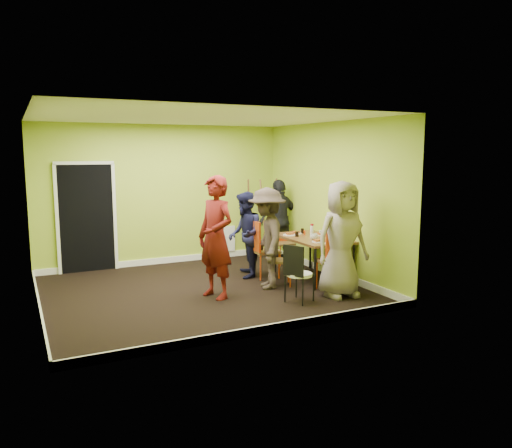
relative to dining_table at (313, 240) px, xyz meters
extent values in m
plane|color=black|center=(-2.05, 0.13, -0.70)|extent=(5.00, 5.00, 0.00)
cube|color=#98B32E|center=(-2.05, 2.38, 0.70)|extent=(5.00, 0.04, 2.80)
cube|color=#98B32E|center=(-2.05, -2.12, 0.70)|extent=(5.00, 0.04, 2.80)
cube|color=#98B32E|center=(-4.55, 0.13, 0.70)|extent=(0.04, 4.50, 2.80)
cube|color=#98B32E|center=(0.45, 0.13, 0.70)|extent=(0.04, 4.50, 2.80)
cube|color=white|center=(-2.05, 0.13, 2.10)|extent=(5.00, 4.50, 0.04)
cube|color=black|center=(-3.55, 2.35, 0.32)|extent=(1.00, 0.05, 2.04)
cube|color=white|center=(-0.75, 2.35, -0.30)|extent=(0.50, 0.04, 0.55)
cylinder|color=black|center=(-0.39, -0.69, -0.34)|extent=(0.04, 0.04, 0.71)
cylinder|color=black|center=(0.39, -0.69, -0.34)|extent=(0.04, 0.04, 0.71)
cylinder|color=black|center=(-0.39, 0.69, -0.34)|extent=(0.04, 0.04, 0.71)
cylinder|color=black|center=(0.39, 0.69, -0.34)|extent=(0.04, 0.04, 0.71)
cube|color=brown|center=(0.00, 0.00, 0.03)|extent=(0.90, 1.50, 0.04)
cylinder|color=#CE4413|center=(-0.91, 0.61, -0.45)|extent=(0.03, 0.03, 0.48)
cylinder|color=#CE4413|center=(-0.92, 0.24, -0.45)|extent=(0.03, 0.03, 0.48)
cylinder|color=#CE4413|center=(-0.54, 0.60, -0.45)|extent=(0.03, 0.03, 0.48)
cylinder|color=#CE4413|center=(-0.56, 0.23, -0.45)|extent=(0.03, 0.03, 0.48)
cube|color=brown|center=(-0.73, 0.42, -0.21)|extent=(0.45, 0.45, 0.04)
cube|color=#CE4413|center=(-0.94, 0.43, 0.08)|extent=(0.05, 0.41, 0.54)
cylinder|color=#CE4413|center=(-0.83, 0.06, -0.48)|extent=(0.02, 0.02, 0.42)
cylinder|color=#CE4413|center=(-0.96, -0.23, -0.48)|extent=(0.02, 0.02, 0.42)
cylinder|color=#CE4413|center=(-0.54, -0.07, -0.48)|extent=(0.02, 0.02, 0.42)
cylinder|color=#CE4413|center=(-0.67, -0.37, -0.48)|extent=(0.02, 0.02, 0.42)
cube|color=brown|center=(-0.75, -0.15, -0.27)|extent=(0.50, 0.50, 0.04)
cube|color=#CE4413|center=(-0.91, -0.08, -0.02)|extent=(0.17, 0.34, 0.47)
cylinder|color=#CE4413|center=(0.27, 1.40, -0.49)|extent=(0.02, 0.02, 0.42)
cylinder|color=#CE4413|center=(-0.05, 1.41, -0.49)|extent=(0.02, 0.02, 0.42)
cylinder|color=#CE4413|center=(0.26, 1.09, -0.49)|extent=(0.02, 0.02, 0.42)
cylinder|color=#CE4413|center=(-0.06, 1.10, -0.49)|extent=(0.02, 0.02, 0.42)
cube|color=brown|center=(0.11, 1.25, -0.28)|extent=(0.38, 0.38, 0.04)
cube|color=#CE4413|center=(0.11, 1.43, -0.02)|extent=(0.36, 0.04, 0.47)
cylinder|color=#CE4413|center=(-0.39, -1.01, -0.45)|extent=(0.03, 0.03, 0.49)
cylinder|color=#CE4413|center=(-0.02, -1.08, -0.45)|extent=(0.03, 0.03, 0.49)
cylinder|color=#CE4413|center=(-0.32, -0.64, -0.45)|extent=(0.03, 0.03, 0.49)
cylinder|color=#CE4413|center=(0.05, -0.71, -0.45)|extent=(0.03, 0.03, 0.49)
cube|color=brown|center=(-0.17, -0.86, -0.20)|extent=(0.51, 0.51, 0.04)
cube|color=#CE4413|center=(-0.21, -1.06, 0.10)|extent=(0.42, 0.11, 0.55)
cylinder|color=black|center=(-1.16, -1.05, -0.49)|extent=(0.02, 0.02, 0.42)
cylinder|color=black|center=(-1.02, -1.34, -0.49)|extent=(0.02, 0.02, 0.42)
cylinder|color=black|center=(-0.88, -0.91, -0.49)|extent=(0.02, 0.02, 0.42)
cylinder|color=black|center=(-0.74, -1.19, -0.49)|extent=(0.02, 0.02, 0.42)
cylinder|color=white|center=(-0.95, -1.12, -0.27)|extent=(0.39, 0.39, 0.05)
cube|color=black|center=(-1.11, -1.20, -0.03)|extent=(0.18, 0.33, 0.46)
cylinder|color=brown|center=(-0.37, 1.88, 0.16)|extent=(0.25, 0.40, 1.72)
cylinder|color=brown|center=(0.07, 1.88, 0.16)|extent=(0.25, 0.40, 1.72)
cylinder|color=brown|center=(-0.15, 1.63, 0.16)|extent=(0.04, 0.39, 1.68)
cube|color=brown|center=(-0.15, 1.83, 0.11)|extent=(0.46, 0.04, 0.04)
cylinder|color=white|center=(-0.26, 0.37, 0.06)|extent=(0.26, 0.26, 0.01)
cylinder|color=white|center=(-0.18, -0.45, 0.06)|extent=(0.21, 0.21, 0.01)
cylinder|color=white|center=(-0.08, 0.47, 0.06)|extent=(0.24, 0.24, 0.01)
cylinder|color=white|center=(-0.05, -0.55, 0.06)|extent=(0.27, 0.27, 0.01)
cylinder|color=white|center=(0.25, 0.12, 0.06)|extent=(0.22, 0.22, 0.01)
cylinder|color=white|center=(0.25, -0.24, 0.06)|extent=(0.23, 0.23, 0.01)
cylinder|color=white|center=(-0.05, -0.04, 0.16)|extent=(0.06, 0.06, 0.22)
cylinder|color=#164AAB|center=(0.22, -0.40, 0.17)|extent=(0.07, 0.07, 0.22)
cylinder|color=#CE4413|center=(-0.01, 0.26, 0.10)|extent=(0.03, 0.03, 0.09)
cylinder|color=black|center=(-0.22, 0.19, 0.10)|extent=(0.06, 0.06, 0.09)
cylinder|color=black|center=(0.05, 0.44, 0.10)|extent=(0.06, 0.06, 0.10)
cylinder|color=black|center=(0.06, -0.49, 0.11)|extent=(0.06, 0.06, 0.10)
imported|color=white|center=(-0.12, -0.22, 0.11)|extent=(0.13, 0.13, 0.10)
imported|color=white|center=(0.24, 0.09, 0.10)|extent=(0.10, 0.10, 0.10)
imported|color=#59110F|center=(-1.99, -0.34, 0.26)|extent=(0.67, 0.81, 1.91)
imported|color=black|center=(-1.05, 0.63, 0.08)|extent=(0.83, 0.92, 1.56)
imported|color=#312721|center=(-1.03, -0.20, 0.15)|extent=(0.95, 1.23, 1.68)
imported|color=black|center=(0.16, 1.52, 0.15)|extent=(1.04, 0.54, 1.70)
imported|color=gray|center=(-0.21, -1.15, 0.22)|extent=(0.91, 0.60, 1.83)
camera|label=1|loc=(-4.79, -7.44, 1.58)|focal=35.00mm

